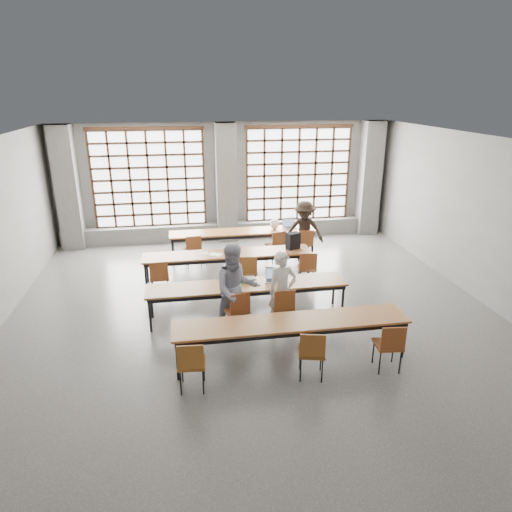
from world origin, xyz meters
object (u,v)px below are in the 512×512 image
Objects in this scene: desk_row_c at (247,287)px; chair_mid_right at (307,265)px; desk_row_a at (243,233)px; chair_back_mid at (277,243)px; student_male at (282,290)px; laptop_back at (289,225)px; desk_row_b at (228,256)px; backpack at (293,241)px; chair_front_right at (283,305)px; desk_row_d at (291,324)px; chair_back_left at (193,248)px; chair_back_right at (305,242)px; plastic_bag at (275,224)px; chair_front_left at (238,308)px; laptop_front at (274,277)px; student_female at (235,289)px; chair_mid_left at (159,275)px; mouse at (294,281)px; chair_near_left at (191,361)px; phone at (257,285)px; red_pouch at (192,360)px; chair_near_right at (390,343)px; student_back at (304,231)px; chair_near_mid at (312,350)px; green_box at (244,281)px; chair_mid_centre at (248,269)px.

desk_row_c is 2.05m from chair_mid_right.
chair_back_mid reaches higher than desk_row_a.
student_male is 3.78× the size of laptop_back.
chair_mid_right is (1.79, -0.63, -0.13)m from desk_row_b.
backpack is (1.42, 1.94, 0.27)m from desk_row_c.
desk_row_d is at bearing -95.33° from chair_front_right.
chair_back_right is at bearing -0.02° from chair_back_left.
plastic_bag reaches higher than desk_row_c.
chair_front_right reaches higher than desk_row_b.
laptop_front is (0.84, 0.73, 0.25)m from chair_front_left.
chair_back_right is 0.50× the size of student_female.
mouse is at bearing -25.21° from chair_mid_left.
chair_near_left is 6.77× the size of phone.
chair_back_left and chair_back_right have the same top height.
chair_near_right is at bearing -1.42° from red_pouch.
desk_row_c is 4.55× the size of chair_near_right.
chair_mid_left reaches higher than mouse.
desk_row_b is 2.59× the size of student_male.
desk_row_b is 4.55× the size of chair_front_left.
desk_row_c is 2.48× the size of student_back.
student_male is (0.60, -0.50, 0.11)m from desk_row_c.
chair_near_right is at bearing -83.71° from chair_mid_right.
backpack is (0.47, 1.96, 0.18)m from mouse.
laptop_front is at bearing -137.71° from backpack.
chair_near_mid is (0.87, -4.16, -0.13)m from desk_row_b.
green_box is at bearing -34.43° from chair_mid_left.
desk_row_b is 2.03m from phone.
laptop_front is (2.34, -1.16, 0.25)m from chair_mid_left.
green_box is (0.25, 0.58, -0.10)m from student_female.
chair_back_mid reaches higher than green_box.
red_pouch is (-3.21, -5.18, -0.04)m from chair_back_right.
green_box is (0.92, -2.90, 0.24)m from chair_back_left.
chair_back_right is at bearing 26.36° from desk_row_b.
desk_row_d is at bearing -105.36° from mouse.
chair_near_mid is at bearing -72.53° from chair_back_left.
desk_row_d is at bearing -84.21° from chair_mid_centre.
chair_front_left and chair_front_right have the same top height.
chair_front_right is at bearing 84.67° from desk_row_d.
red_pouch is at bearing -120.37° from chair_front_left.
laptop_front is at bearing 2.61° from green_box.
chair_front_left and chair_near_mid have the same top height.
green_box is at bearing 107.37° from chair_near_mid.
green_box is at bearing -116.42° from laptop_back.
chair_back_right is at bearing 58.52° from chair_near_left.
chair_mid_centre is 2.60m from student_back.
chair_mid_right is at bearing 51.55° from chair_near_left.
chair_front_right is at bearing -104.93° from laptop_back.
desk_row_d is at bearing -79.03° from desk_row_b.
student_female reaches higher than mouse.
chair_near_left is 2.63m from green_box.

